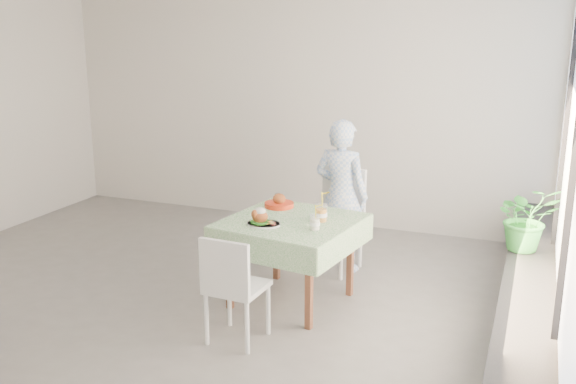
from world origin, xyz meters
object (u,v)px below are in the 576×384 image
at_px(chair_near, 237,308).
at_px(main_dish, 262,219).
at_px(juice_cup_orange, 321,214).
at_px(cafe_table, 291,251).
at_px(potted_plant, 527,218).
at_px(chair_far, 334,239).
at_px(diner, 341,195).

distance_m(chair_near, main_dish, 0.80).
bearing_deg(juice_cup_orange, main_dish, -147.89).
xyz_separation_m(cafe_table, potted_plant, (1.84, 0.66, 0.32)).
distance_m(chair_near, potted_plant, 2.52).
bearing_deg(chair_near, main_dish, 94.86).
relative_size(cafe_table, main_dish, 4.14).
distance_m(chair_far, main_dish, 1.23).
distance_m(diner, juice_cup_orange, 0.88).
bearing_deg(chair_far, cafe_table, -96.61).
height_order(chair_far, main_dish, chair_far).
bearing_deg(cafe_table, chair_far, 83.39).
bearing_deg(chair_near, cafe_table, 81.31).
height_order(cafe_table, diner, diner).
bearing_deg(main_dish, chair_far, 75.86).
xyz_separation_m(main_dish, potted_plant, (2.02, 0.88, -0.01)).
bearing_deg(cafe_table, juice_cup_orange, 10.50).
bearing_deg(potted_plant, diner, 171.36).
xyz_separation_m(main_dish, juice_cup_orange, (0.42, 0.27, 0.02)).
height_order(chair_far, potted_plant, potted_plant).
bearing_deg(main_dish, chair_near, -85.14).
height_order(diner, potted_plant, diner).
xyz_separation_m(chair_near, main_dish, (-0.05, 0.59, 0.53)).
relative_size(chair_near, juice_cup_orange, 2.82).
xyz_separation_m(chair_far, main_dish, (-0.28, -1.10, 0.49)).
relative_size(chair_near, potted_plant, 1.51).
bearing_deg(chair_far, main_dish, -104.14).
relative_size(chair_far, diner, 0.67).
height_order(diner, main_dish, diner).
relative_size(diner, potted_plant, 2.65).
distance_m(cafe_table, juice_cup_orange, 0.43).
relative_size(chair_far, potted_plant, 1.76).
bearing_deg(chair_far, juice_cup_orange, -79.94).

